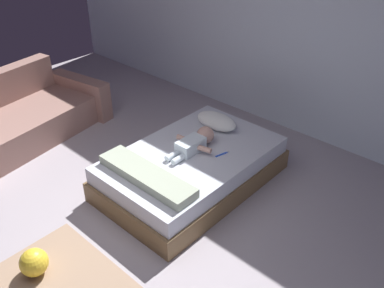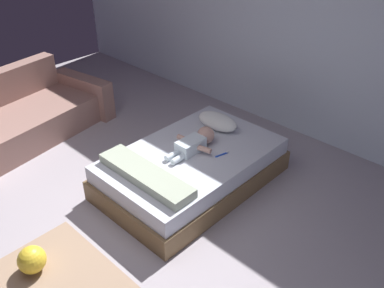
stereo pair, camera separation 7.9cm
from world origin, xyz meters
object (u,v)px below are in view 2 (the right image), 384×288
object	(u,v)px
bed	(192,168)
toothbrush	(222,154)
couch	(20,119)
baby	(196,142)
toy_ball	(32,260)
pillow	(217,121)

from	to	relation	value
bed	toothbrush	size ratio (longest dim) A/B	11.97
bed	couch	world-z (taller)	couch
bed	toothbrush	xyz separation A→B (m)	(0.26, 0.18, 0.21)
baby	toothbrush	distance (m)	0.31
bed	baby	xyz separation A→B (m)	(-0.02, 0.08, 0.28)
bed	toy_ball	bearing A→B (deg)	-94.10
couch	toy_ball	size ratio (longest dim) A/B	9.51
pillow	toy_ball	size ratio (longest dim) A/B	2.17
toy_ball	bed	bearing A→B (deg)	85.90
toothbrush	toy_ball	world-z (taller)	toothbrush
toothbrush	toy_ball	distance (m)	2.03
baby	couch	size ratio (longest dim) A/B	0.28
pillow	couch	size ratio (longest dim) A/B	0.23
toy_ball	pillow	bearing A→B (deg)	90.50
baby	toy_ball	size ratio (longest dim) A/B	2.69
bed	baby	size ratio (longest dim) A/B	3.04
bed	pillow	world-z (taller)	pillow
couch	toy_ball	xyz separation A→B (m)	(2.13, -0.99, -0.14)
bed	couch	distance (m)	2.39
toothbrush	toy_ball	size ratio (longest dim) A/B	0.68
pillow	toothbrush	distance (m)	0.58
couch	bed	bearing A→B (deg)	19.51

